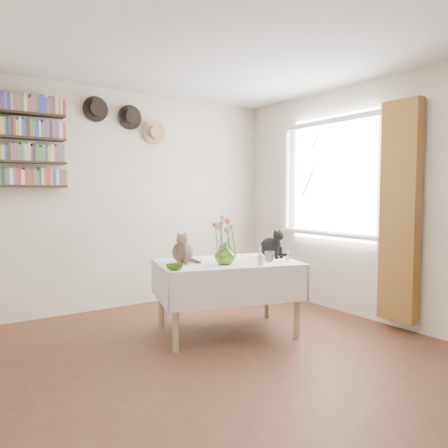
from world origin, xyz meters
TOP-DOWN VIEW (x-y plane):
  - room at (0.00, 0.00)m, footprint 4.08×4.58m
  - window at (1.97, 0.80)m, footprint 0.12×1.52m
  - curtain at (1.90, -0.12)m, footprint 0.12×0.38m
  - dining_table at (0.49, 0.74)m, footprint 1.46×1.15m
  - tabby_cat at (0.10, 0.90)m, footprint 0.30×0.32m
  - black_cat at (1.00, 0.72)m, footprint 0.22×0.27m
  - flower_vase at (0.37, 0.60)m, footprint 0.26×0.26m
  - green_bowl at (-0.13, 0.60)m, footprint 0.17×0.17m
  - drinking_glass at (0.82, 0.52)m, footprint 0.14×0.14m
  - candlestick at (0.59, 0.37)m, footprint 0.05×0.05m
  - berry_jar at (0.33, 0.59)m, footprint 0.05×0.05m
  - porcelain_figurine at (1.00, 0.45)m, footprint 0.05×0.05m
  - flower_bouquet at (0.37, 0.60)m, footprint 0.17×0.13m
  - bookshelf_unit at (-1.10, 2.16)m, footprint 1.00×0.16m
  - wall_hats at (0.12, 2.19)m, footprint 0.98×0.09m

SIDE VIEW (x-z plane):
  - dining_table at x=0.49m, z-range 0.18..0.87m
  - green_bowl at x=-0.13m, z-range 0.69..0.73m
  - porcelain_figurine at x=1.00m, z-range 0.68..0.78m
  - drinking_glass at x=0.82m, z-range 0.69..0.78m
  - candlestick at x=0.59m, z-range 0.66..0.84m
  - berry_jar at x=0.33m, z-range 0.68..0.88m
  - flower_vase at x=0.37m, z-range 0.69..0.88m
  - black_cat at x=1.00m, z-range 0.69..0.99m
  - tabby_cat at x=0.10m, z-range 0.69..0.99m
  - flower_bouquet at x=0.37m, z-range 0.83..1.23m
  - curtain at x=1.90m, z-range 0.10..2.20m
  - room at x=0.00m, z-range -0.04..2.54m
  - window at x=1.97m, z-range 0.74..2.06m
  - bookshelf_unit at x=-1.10m, z-range 1.39..2.30m
  - wall_hats at x=0.12m, z-range 1.93..2.41m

